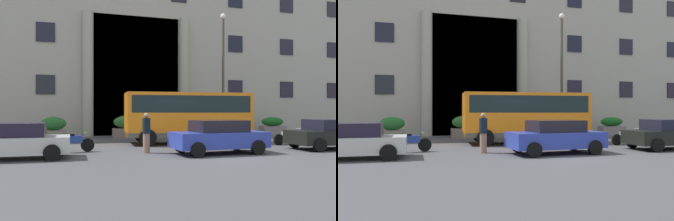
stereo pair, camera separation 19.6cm
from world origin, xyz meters
TOP-DOWN VIEW (x-y plane):
  - ground_plane at (0.00, 0.00)m, footprint 80.00×64.00m
  - office_building_facade at (-0.00, 17.48)m, footprint 43.70×9.65m
  - orange_minibus at (0.49, 5.50)m, footprint 7.19×3.23m
  - bus_stop_sign at (5.39, 7.16)m, footprint 0.44×0.08m
  - hedge_planter_far_west at (-6.89, 10.33)m, footprint 1.64×0.83m
  - hedge_planter_east at (-2.09, 10.74)m, footprint 1.87×0.78m
  - hedge_planter_west at (9.61, 10.81)m, footprint 2.01×0.90m
  - parked_coupe_end at (0.17, 0.71)m, footprint 4.16×2.15m
  - parked_estate_mid at (6.22, 0.77)m, footprint 4.27×2.24m
  - parked_compact_extra at (-8.00, 1.38)m, footprint 4.01×2.08m
  - scooter_by_planter at (-5.93, 3.01)m, footprint 1.95×0.55m
  - motorcycle_near_kerb at (5.52, 3.14)m, footprint 2.02×0.55m
  - pedestrian_man_red_shirt at (-2.78, 1.81)m, footprint 0.36×0.36m
  - lamppost_plaza_centre at (4.35, 8.84)m, footprint 0.40×0.40m

SIDE VIEW (x-z plane):
  - ground_plane at x=0.00m, z-range -0.12..0.00m
  - scooter_by_planter at x=-5.93m, z-range 0.01..0.90m
  - motorcycle_near_kerb at x=5.52m, z-range 0.01..0.91m
  - hedge_planter_west at x=9.61m, z-range -0.02..1.33m
  - hedge_planter_far_west at x=-6.89m, z-range -0.03..1.44m
  - parked_compact_extra at x=-8.00m, z-range 0.02..1.41m
  - hedge_planter_east at x=-2.09m, z-range -0.03..1.49m
  - parked_estate_mid at x=6.22m, z-range 0.02..1.46m
  - parked_coupe_end at x=0.17m, z-range 0.02..1.47m
  - pedestrian_man_red_shirt at x=-2.78m, z-range 0.01..1.78m
  - bus_stop_sign at x=5.39m, z-range 0.30..2.73m
  - orange_minibus at x=0.49m, z-range 0.27..3.13m
  - lamppost_plaza_centre at x=4.35m, z-range 0.64..9.25m
  - office_building_facade at x=0.00m, z-range 0.00..16.93m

